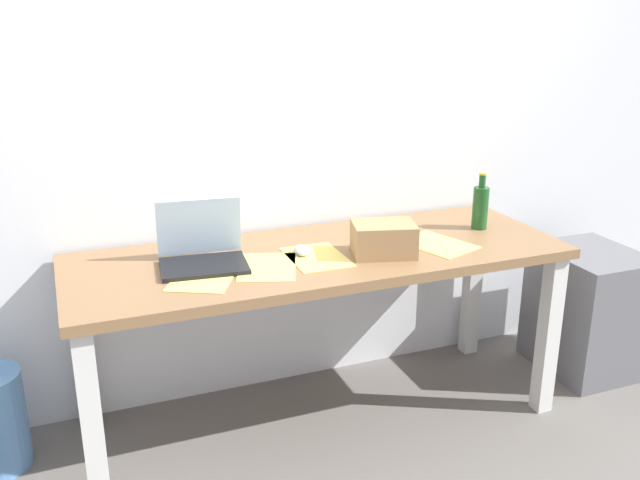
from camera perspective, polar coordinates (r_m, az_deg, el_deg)
The scene contains 12 objects.
ground_plane at distance 3.08m, azimuth 0.00°, elevation -14.26°, with size 8.00×8.00×0.00m, color slate.
back_wall at distance 3.00m, azimuth -2.91°, elevation 11.43°, with size 5.20×0.08×2.60m, color white.
desk at distance 2.78m, azimuth 0.00°, elevation -2.85°, with size 1.97×0.70×0.75m.
laptop_left at distance 2.64m, azimuth -9.62°, elevation -0.98°, with size 0.34×0.28×0.24m.
beer_bottle at distance 3.09m, azimuth 12.98°, elevation 2.70°, with size 0.07×0.07×0.25m.
computer_mouse at distance 2.71m, azimuth -1.50°, elevation -0.87°, with size 0.06×0.10×0.03m, color silver.
cardboard_box at distance 2.71m, azimuth 5.23°, elevation 0.09°, with size 0.24×0.18×0.13m, color tan.
paper_sheet_front_left at distance 2.53m, azimuth -9.47°, elevation -2.98°, with size 0.21×0.30×0.00m, color #F4E06B.
paper_yellow_folder at distance 2.60m, azimuth -4.34°, elevation -2.20°, with size 0.21×0.30×0.00m, color #F4E06B.
paper_sheet_front_right at distance 2.87m, azimuth 9.53°, elevation -0.33°, with size 0.21×0.30×0.00m, color #F4E06B.
paper_sheet_center at distance 2.69m, azimuth -0.29°, elevation -1.41°, with size 0.21×0.30×0.00m, color #F4E06B.
filing_cabinet at distance 3.57m, azimuth 21.00°, elevation -5.39°, with size 0.40×0.48×0.59m, color slate.
Camera 1 is at (-0.95, -2.41, 1.68)m, focal length 39.12 mm.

